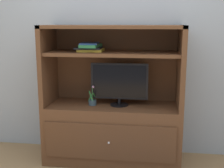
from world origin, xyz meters
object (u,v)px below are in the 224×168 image
tv_monitor (119,83)px  magazine_stack (90,47)px  potted_plant (92,101)px  media_console (113,118)px

tv_monitor → magazine_stack: magazine_stack is taller
potted_plant → magazine_stack: 0.60m
potted_plant → magazine_stack: magazine_stack is taller
media_console → magazine_stack: bearing=179.7°
tv_monitor → magazine_stack: (-0.32, 0.01, 0.39)m
potted_plant → magazine_stack: bearing=120.6°
media_console → potted_plant: 0.30m
tv_monitor → potted_plant: size_ratio=2.84×
tv_monitor → magazine_stack: bearing=178.4°
magazine_stack → media_console: bearing=-0.3°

